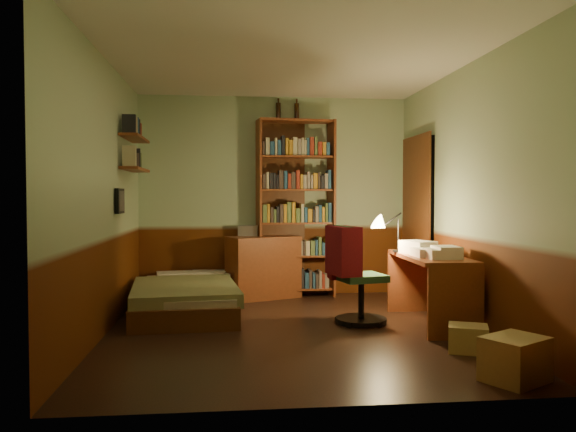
{
  "coord_description": "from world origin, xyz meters",
  "views": [
    {
      "loc": [
        -0.59,
        -5.37,
        1.3
      ],
      "look_at": [
        0.0,
        0.25,
        1.1
      ],
      "focal_mm": 35.0,
      "sensor_mm": 36.0,
      "label": 1
    }
  ],
  "objects": [
    {
      "name": "office_chair",
      "position": [
        0.75,
        0.22,
        0.53
      ],
      "size": [
        0.62,
        0.57,
        1.06
      ],
      "primitive_type": "cube",
      "rotation": [
        0.0,
        0.0,
        0.22
      ],
      "color": "#28512E",
      "rests_on": "ground"
    },
    {
      "name": "mini_stereo",
      "position": [
        -0.35,
        1.89,
        0.86
      ],
      "size": [
        0.27,
        0.22,
        0.13
      ],
      "primitive_type": "cube",
      "rotation": [
        0.0,
        0.0,
        -0.1
      ],
      "color": "#B2B2B7",
      "rests_on": "dresser"
    },
    {
      "name": "dresser",
      "position": [
        -0.16,
        1.76,
        0.39
      ],
      "size": [
        0.99,
        0.75,
        0.79
      ],
      "primitive_type": "cube",
      "rotation": [
        0.0,
        0.0,
        0.39
      ],
      "color": "brown",
      "rests_on": "ground"
    },
    {
      "name": "red_jacket",
      "position": [
        0.84,
        0.06,
        1.3
      ],
      "size": [
        0.25,
        0.43,
        0.49
      ],
      "primitive_type": "cube",
      "rotation": [
        0.0,
        0.0,
        -0.07
      ],
      "color": "maroon",
      "rests_on": "office_chair"
    },
    {
      "name": "wall_front",
      "position": [
        0.0,
        -2.01,
        1.3
      ],
      "size": [
        3.5,
        0.02,
        2.6
      ],
      "primitive_type": "cube",
      "color": "#A0BB93",
      "rests_on": "ground"
    },
    {
      "name": "wall_right",
      "position": [
        1.76,
        0.0,
        1.3
      ],
      "size": [
        0.02,
        4.0,
        2.6
      ],
      "primitive_type": "cube",
      "color": "#A0BB93",
      "rests_on": "ground"
    },
    {
      "name": "desk",
      "position": [
        1.44,
        0.11,
        0.35
      ],
      "size": [
        0.58,
        1.33,
        0.7
      ],
      "primitive_type": "cube",
      "rotation": [
        0.0,
        0.0,
        -0.03
      ],
      "color": "brown",
      "rests_on": "ground"
    },
    {
      "name": "bed",
      "position": [
        -1.07,
        0.97,
        0.29
      ],
      "size": [
        1.16,
        2.02,
        0.58
      ],
      "primitive_type": "cube",
      "rotation": [
        0.0,
        0.0,
        0.06
      ],
      "color": "#5F7243",
      "rests_on": "ground"
    },
    {
      "name": "ceiling",
      "position": [
        0.0,
        0.0,
        2.61
      ],
      "size": [
        3.5,
        4.0,
        0.02
      ],
      "primitive_type": "cube",
      "color": "silver",
      "rests_on": "wall_back"
    },
    {
      "name": "paper_stack",
      "position": [
        1.36,
        0.27,
        0.77
      ],
      "size": [
        0.35,
        0.4,
        0.13
      ],
      "primitive_type": "cube",
      "rotation": [
        0.0,
        0.0,
        0.38
      ],
      "color": "silver",
      "rests_on": "desk"
    },
    {
      "name": "wall_shelf_upper",
      "position": [
        -1.64,
        1.1,
        1.95
      ],
      "size": [
        0.2,
        0.9,
        0.03
      ],
      "primitive_type": "cube",
      "color": "brown",
      "rests_on": "wall_left"
    },
    {
      "name": "door_trim",
      "position": [
        1.69,
        1.3,
        1.0
      ],
      "size": [
        0.02,
        0.98,
        2.08
      ],
      "primitive_type": "cube",
      "color": "#48240F",
      "rests_on": "ground"
    },
    {
      "name": "bookshelf",
      "position": [
        0.27,
        1.85,
        1.14
      ],
      "size": [
        1.01,
        0.42,
        2.28
      ],
      "primitive_type": "cube",
      "rotation": [
        0.0,
        0.0,
        0.13
      ],
      "color": "brown",
      "rests_on": "ground"
    },
    {
      "name": "wall_left",
      "position": [
        -1.76,
        0.0,
        1.3
      ],
      "size": [
        0.02,
        4.0,
        2.6
      ],
      "primitive_type": "cube",
      "color": "#A0BB93",
      "rests_on": "ground"
    },
    {
      "name": "framed_picture",
      "position": [
        -1.72,
        0.6,
        1.25
      ],
      "size": [
        0.04,
        0.32,
        0.26
      ],
      "primitive_type": "cube",
      "color": "black",
      "rests_on": "wall_left"
    },
    {
      "name": "bottle_right",
      "position": [
        0.29,
        1.96,
        2.4
      ],
      "size": [
        0.08,
        0.08,
        0.23
      ],
      "primitive_type": "cylinder",
      "rotation": [
        0.0,
        0.0,
        -0.29
      ],
      "color": "black",
      "rests_on": "bookshelf"
    },
    {
      "name": "wall_shelf_lower",
      "position": [
        -1.64,
        1.1,
        1.6
      ],
      "size": [
        0.2,
        0.9,
        0.03
      ],
      "primitive_type": "cube",
      "color": "brown",
      "rests_on": "wall_left"
    },
    {
      "name": "floor",
      "position": [
        0.0,
        0.0,
        -0.01
      ],
      "size": [
        3.5,
        4.0,
        0.02
      ],
      "primitive_type": "cube",
      "color": "black",
      "rests_on": "ground"
    },
    {
      "name": "doorway",
      "position": [
        1.72,
        1.3,
        1.0
      ],
      "size": [
        0.06,
        0.9,
        2.0
      ],
      "primitive_type": "cube",
      "color": "black",
      "rests_on": "ground"
    },
    {
      "name": "bottle_left",
      "position": [
        0.05,
        1.96,
        2.4
      ],
      "size": [
        0.06,
        0.06,
        0.23
      ],
      "primitive_type": "cylinder",
      "rotation": [
        0.0,
        0.0,
        0.0
      ],
      "color": "black",
      "rests_on": "bookshelf"
    },
    {
      "name": "desk_lamp",
      "position": [
        1.21,
        0.46,
        0.97
      ],
      "size": [
        0.19,
        0.19,
        0.53
      ],
      "primitive_type": "cone",
      "rotation": [
        0.0,
        0.0,
        -0.22
      ],
      "color": "black",
      "rests_on": "desk"
    },
    {
      "name": "cardboard_box_a",
      "position": [
        1.4,
        -1.66,
        0.16
      ],
      "size": [
        0.53,
        0.5,
        0.31
      ],
      "primitive_type": "cube",
      "rotation": [
        0.0,
        0.0,
        0.52
      ],
      "color": "#A18E53",
      "rests_on": "ground"
    },
    {
      "name": "wall_back",
      "position": [
        0.0,
        2.01,
        1.3
      ],
      "size": [
        3.5,
        0.02,
        2.6
      ],
      "primitive_type": "cube",
      "color": "#A0BB93",
      "rests_on": "ground"
    },
    {
      "name": "cardboard_box_b",
      "position": [
        1.39,
        -0.91,
        0.11
      ],
      "size": [
        0.39,
        0.36,
        0.22
      ],
      "primitive_type": "cube",
      "rotation": [
        0.0,
        0.0,
        -0.39
      ],
      "color": "#A18E53",
      "rests_on": "ground"
    }
  ]
}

